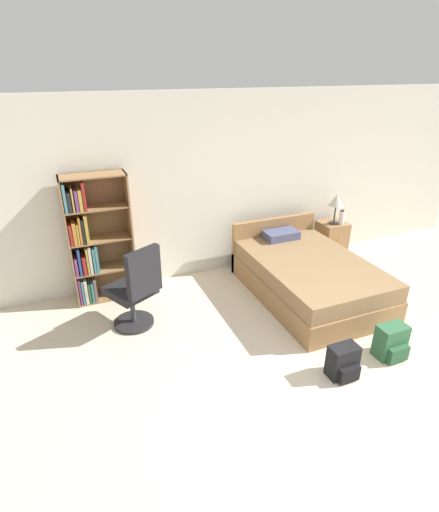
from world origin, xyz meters
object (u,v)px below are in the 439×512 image
(water_bottle, at_px, (342,217))
(backpack_black, at_px, (343,362))
(backpack_green, at_px, (391,342))
(office_chair, at_px, (136,290))
(bed, at_px, (307,276))
(bookshelf, at_px, (92,242))
(nightstand, at_px, (331,239))
(table_lamp, at_px, (336,201))

(water_bottle, bearing_deg, backpack_black, -126.17)
(backpack_green, bearing_deg, office_chair, 146.94)
(backpack_black, bearing_deg, bed, 69.60)
(backpack_green, bearing_deg, bookshelf, 138.50)
(nightstand, distance_m, backpack_green, 2.55)
(table_lamp, distance_m, backpack_black, 2.99)
(bed, height_order, nightstand, bed)
(nightstand, bearing_deg, bed, -139.96)
(bookshelf, xyz_separation_m, table_lamp, (3.70, -0.11, 0.13))
(office_chair, distance_m, backpack_green, 2.89)
(table_lamp, xyz_separation_m, backpack_black, (-1.61, -2.39, -0.79))
(nightstand, bearing_deg, backpack_black, -123.92)
(nightstand, bearing_deg, table_lamp, -119.86)
(table_lamp, distance_m, water_bottle, 0.28)
(bookshelf, distance_m, nightstand, 3.75)
(water_bottle, xyz_separation_m, backpack_black, (-1.70, -2.32, -0.53))
(office_chair, xyz_separation_m, nightstand, (3.36, 0.80, -0.22))
(nightstand, relative_size, backpack_green, 1.56)
(water_bottle, xyz_separation_m, backpack_green, (-1.02, -2.27, -0.52))
(table_lamp, relative_size, backpack_black, 1.37)
(bed, bearing_deg, office_chair, 177.76)
(bookshelf, relative_size, bed, 0.81)
(bed, height_order, table_lamp, table_lamp)
(bed, bearing_deg, backpack_black, -110.40)
(table_lamp, height_order, water_bottle, table_lamp)
(table_lamp, bearing_deg, water_bottle, -38.69)
(bed, distance_m, water_bottle, 1.44)
(backpack_green, bearing_deg, water_bottle, 65.70)
(office_chair, bearing_deg, water_bottle, 11.52)
(bed, relative_size, water_bottle, 8.88)
(bookshelf, relative_size, office_chair, 1.56)
(backpack_green, bearing_deg, backpack_black, -175.35)
(water_bottle, bearing_deg, backpack_green, -114.30)
(office_chair, distance_m, water_bottle, 3.51)
(backpack_green, xyz_separation_m, backpack_black, (-0.67, -0.05, -0.01))
(bed, relative_size, office_chair, 1.93)
(bookshelf, distance_m, water_bottle, 3.79)
(table_lamp, bearing_deg, bed, -140.46)
(bed, height_order, water_bottle, water_bottle)
(nightstand, bearing_deg, water_bottle, -55.12)
(bookshelf, bearing_deg, backpack_green, -41.50)
(bookshelf, height_order, water_bottle, bookshelf)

